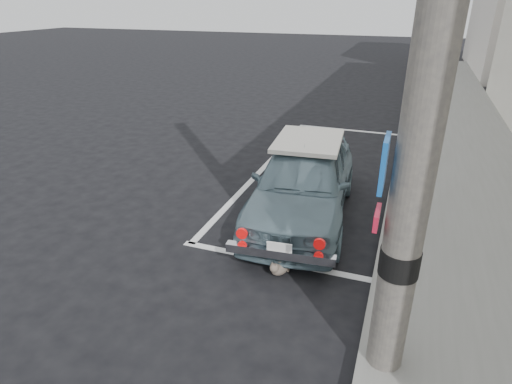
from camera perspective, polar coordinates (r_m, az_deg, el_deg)
ground at (r=6.70m, az=0.21°, el=-6.25°), size 80.00×80.00×0.00m
sidewalk at (r=8.24m, az=26.80°, el=-2.31°), size 2.80×40.00×0.15m
pline_rear at (r=6.17m, az=3.05°, el=-9.26°), size 3.00×0.12×0.01m
pline_front at (r=12.49m, az=12.64°, el=8.02°), size 3.00×0.12×0.01m
pline_side at (r=9.53m, az=1.20°, el=3.45°), size 0.12×7.00×0.01m
utility_pole at (r=3.42m, az=23.59°, el=22.22°), size 0.44×0.36×7.00m
retro_coupe at (r=7.15m, az=6.34°, el=1.56°), size 1.86×3.94×1.30m
cat at (r=5.87m, az=3.14°, el=-9.92°), size 0.29×0.45×0.25m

